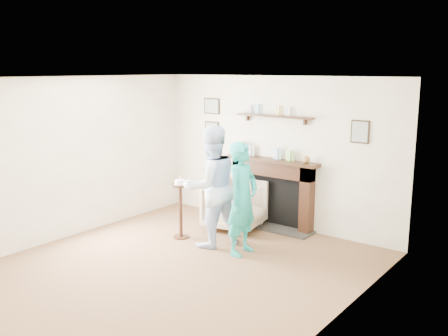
{
  "coord_description": "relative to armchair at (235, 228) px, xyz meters",
  "views": [
    {
      "loc": [
        4.29,
        -4.52,
        2.62
      ],
      "look_at": [
        0.14,
        0.9,
        1.25
      ],
      "focal_mm": 40.0,
      "sensor_mm": 36.0,
      "label": 1
    }
  ],
  "objects": [
    {
      "name": "ground",
      "position": [
        0.4,
        -1.9,
        0.0
      ],
      "size": [
        5.0,
        5.0,
        0.0
      ],
      "primitive_type": "plane",
      "color": "brown",
      "rests_on": "ground"
    },
    {
      "name": "room_shell",
      "position": [
        0.39,
        -1.21,
        1.62
      ],
      "size": [
        4.54,
        5.02,
        2.52
      ],
      "color": "beige",
      "rests_on": "ground"
    },
    {
      "name": "armchair",
      "position": [
        0.0,
        0.0,
        0.0
      ],
      "size": [
        1.01,
        0.99,
        0.79
      ],
      "primitive_type": "imported",
      "rotation": [
        0.0,
        0.0,
        1.74
      ],
      "color": "tan",
      "rests_on": "ground"
    },
    {
      "name": "man",
      "position": [
        0.18,
        -0.85,
        0.0
      ],
      "size": [
        0.96,
        1.07,
        1.81
      ],
      "primitive_type": "imported",
      "rotation": [
        0.0,
        0.0,
        -1.95
      ],
      "color": "#A9B4D4",
      "rests_on": "ground"
    },
    {
      "name": "woman",
      "position": [
        0.75,
        -0.85,
        0.0
      ],
      "size": [
        0.41,
        0.6,
        1.62
      ],
      "primitive_type": "imported",
      "rotation": [
        0.0,
        0.0,
        1.61
      ],
      "color": "teal",
      "rests_on": "ground"
    },
    {
      "name": "pedestal_table",
      "position": [
        -0.4,
        -0.89,
        0.61
      ],
      "size": [
        0.31,
        0.31,
        0.99
      ],
      "color": "black",
      "rests_on": "ground"
    }
  ]
}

